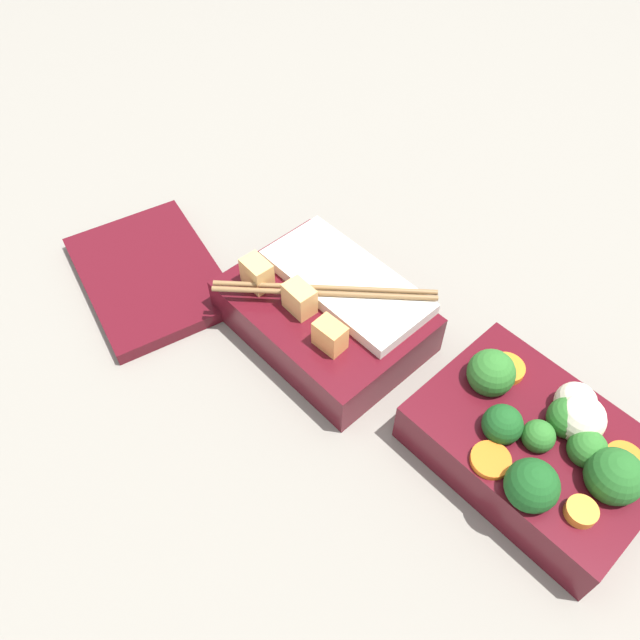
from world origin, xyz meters
name	(u,v)px	position (x,y,z in m)	size (l,w,h in m)	color
ground_plane	(403,385)	(0.00, 0.00, 0.00)	(3.00, 3.00, 0.00)	gray
bento_tray_vegetable	(539,443)	(-0.13, -0.02, 0.03)	(0.19, 0.14, 0.08)	#510F19
bento_tray_rice	(326,312)	(0.10, 0.01, 0.03)	(0.19, 0.15, 0.07)	#510F19
bento_lid	(150,275)	(0.27, 0.10, 0.01)	(0.18, 0.13, 0.01)	#510F19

